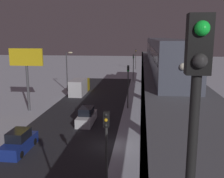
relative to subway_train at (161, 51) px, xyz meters
The scene contains 14 objects.
ground_plane 14.67m from the subway_train, 63.71° to the left, with size 240.00×240.00×0.00m, color silver.
avenue_asphalt 17.26m from the subway_train, 45.29° to the left, with size 11.00×82.59×0.01m, color #28282D.
elevated_railway 10.96m from the subway_train, 89.51° to the left, with size 5.00×82.59×6.86m.
subway_train is the anchor object (origin of this frame).
rail_signal 30.59m from the subway_train, 86.86° to the left, with size 0.36×0.41×4.00m.
sedan_blue 20.28m from the subway_train, 42.81° to the left, with size 1.91×4.77×1.97m.
sedan_white 12.71m from the subway_train, 24.36° to the left, with size 1.80×4.79×1.97m.
box_truck 19.97m from the subway_train, 41.52° to the right, with size 2.40×7.40×2.80m.
traffic_light_near 21.51m from the subway_train, 77.89° to the left, with size 0.32×0.44×6.40m.
traffic_light_mid 7.05m from the subway_train, 36.27° to the right, with size 0.32×0.44×6.40m.
traffic_light_far 27.78m from the subway_train, 80.73° to the right, with size 0.32×0.44×6.40m.
traffic_light_distant 51.27m from the subway_train, 85.04° to the right, with size 0.32×0.44×6.40m.
commercial_billboard 18.59m from the subway_train, ahead, with size 4.80×0.36×8.90m.
street_lamp_far 22.28m from the subway_train, 40.90° to the right, with size 1.35×0.44×7.65m.
Camera 1 is at (-2.73, 23.95, 10.53)m, focal length 42.03 mm.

